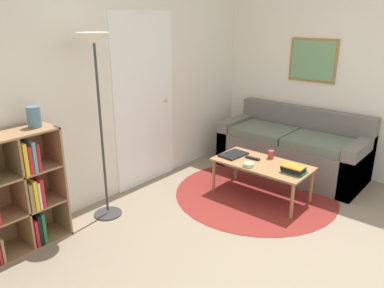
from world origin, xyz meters
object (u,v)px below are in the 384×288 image
object	(u,v)px
vase_on_shelf	(34,117)
laptop	(233,155)
bowl	(249,165)
cup	(271,154)
floor_lamp	(96,68)
coffee_table	(262,166)
couch	(293,150)

from	to	relation	value
vase_on_shelf	laptop	bearing A→B (deg)	-20.65
laptop	bowl	xyz separation A→B (m)	(-0.18, -0.32, 0.01)
laptop	bowl	distance (m)	0.36
cup	floor_lamp	bearing A→B (deg)	147.64
coffee_table	bowl	world-z (taller)	bowl
floor_lamp	laptop	distance (m)	1.86
coffee_table	laptop	bearing A→B (deg)	91.43
coffee_table	cup	size ratio (longest dim) A/B	11.25
bowl	couch	bearing A→B (deg)	0.19
coffee_table	vase_on_shelf	distance (m)	2.39
coffee_table	cup	world-z (taller)	cup
coffee_table	bowl	bearing A→B (deg)	161.66
cup	couch	bearing A→B (deg)	5.10
coffee_table	cup	bearing A→B (deg)	-0.20
couch	vase_on_shelf	world-z (taller)	vase_on_shelf
couch	cup	bearing A→B (deg)	-174.90
couch	coffee_table	bearing A→B (deg)	-175.97
coffee_table	laptop	world-z (taller)	laptop
coffee_table	vase_on_shelf	xyz separation A→B (m)	(-1.97, 1.12, 0.77)
bowl	cup	world-z (taller)	cup
couch	cup	size ratio (longest dim) A/B	19.22
laptop	cup	xyz separation A→B (m)	(0.20, -0.38, 0.04)
coffee_table	cup	distance (m)	0.21
laptop	vase_on_shelf	xyz separation A→B (m)	(-1.96, 0.74, 0.73)
couch	vase_on_shelf	distance (m)	3.19
vase_on_shelf	cup	bearing A→B (deg)	-27.42
coffee_table	laptop	size ratio (longest dim) A/B	3.16
laptop	bowl	size ratio (longest dim) A/B	2.90
cup	vase_on_shelf	distance (m)	2.53
couch	coffee_table	distance (m)	0.93
laptop	floor_lamp	bearing A→B (deg)	155.87
cup	vase_on_shelf	bearing A→B (deg)	152.58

